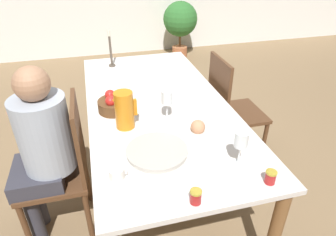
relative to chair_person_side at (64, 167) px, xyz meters
The scene contains 16 objects.
ground_plane 0.87m from the chair_person_side, 21.42° to the left, with size 20.00×20.00×0.00m, color #7F6647.
dining_table 0.73m from the chair_person_side, 21.42° to the left, with size 0.97×2.03×0.73m.
chair_person_side is the anchor object (origin of this frame).
chair_opposite 1.40m from the chair_person_side, 17.76° to the left, with size 0.42×0.42×0.94m.
person_seated 0.22m from the chair_person_side, 165.39° to the right, with size 0.39×0.41×1.18m.
red_pitcher 0.54m from the chair_person_side, ahead, with size 0.14×0.11×0.23m.
wine_glass_water 0.78m from the chair_person_side, ahead, with size 0.07×0.07×0.20m.
wine_glass_juice 1.11m from the chair_person_side, 28.33° to the right, with size 0.07×0.07×0.19m.
teacup_near_person 0.60m from the chair_person_side, 56.21° to the right, with size 0.13×0.13×0.06m.
serving_tray 0.67m from the chair_person_side, 30.15° to the right, with size 0.33×0.33×0.03m.
bread_plate 0.87m from the chair_person_side, 11.98° to the right, with size 0.23×0.23×0.09m.
jam_jar_amber 0.97m from the chair_person_side, 48.07° to the right, with size 0.05×0.05×0.07m.
jam_jar_red 1.23m from the chair_person_side, 33.47° to the right, with size 0.05×0.05×0.07m.
fruit_bowl 0.52m from the chair_person_side, 31.52° to the left, with size 0.22×0.22×0.13m.
candlestick_tall 1.19m from the chair_person_side, 67.81° to the left, with size 0.06×0.06×0.32m.
potted_plant 3.57m from the chair_person_side, 61.39° to the left, with size 0.55×0.55×0.89m.
Camera 1 is at (-0.40, -1.83, 1.73)m, focal length 32.00 mm.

